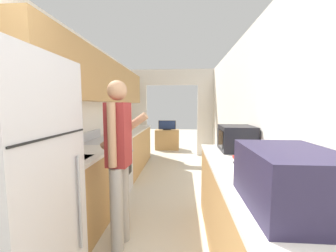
# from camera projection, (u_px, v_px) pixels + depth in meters

# --- Properties ---
(wall_left) EXTENTS (0.38, 7.92, 2.50)m
(wall_left) POSITION_uv_depth(u_px,v_px,m) (88.00, 101.00, 3.15)
(wall_left) COLOR white
(wall_left) RESTS_ON ground_plane
(wall_right) EXTENTS (0.06, 7.92, 2.50)m
(wall_right) POSITION_uv_depth(u_px,v_px,m) (255.00, 123.00, 2.58)
(wall_right) COLOR white
(wall_right) RESTS_ON ground_plane
(wall_far_with_doorway) EXTENTS (2.79, 0.06, 2.50)m
(wall_far_with_doorway) POSITION_uv_depth(u_px,v_px,m) (172.00, 107.00, 6.01)
(wall_far_with_doorway) COLOR white
(wall_far_with_doorway) RESTS_ON ground_plane
(counter_left) EXTENTS (0.62, 4.14, 0.92)m
(counter_left) POSITION_uv_depth(u_px,v_px,m) (118.00, 159.00, 3.90)
(counter_left) COLOR #B2844C
(counter_left) RESTS_ON ground_plane
(counter_right) EXTENTS (0.62, 2.24, 0.92)m
(counter_right) POSITION_uv_depth(u_px,v_px,m) (246.00, 219.00, 1.85)
(counter_right) COLOR #B2844C
(counter_right) RESTS_ON ground_plane
(refrigerator) EXTENTS (0.76, 0.73, 1.79)m
(refrigerator) POSITION_uv_depth(u_px,v_px,m) (3.00, 196.00, 1.32)
(refrigerator) COLOR #B7B7BC
(refrigerator) RESTS_ON ground_plane
(range_oven) EXTENTS (0.66, 0.79, 1.06)m
(range_oven) POSITION_uv_depth(u_px,v_px,m) (108.00, 168.00, 3.33)
(range_oven) COLOR #B7B7BC
(range_oven) RESTS_ON ground_plane
(person) EXTENTS (0.55, 0.40, 1.72)m
(person) POSITION_uv_depth(u_px,v_px,m) (119.00, 159.00, 2.10)
(person) COLOR #9E9E9E
(person) RESTS_ON ground_plane
(suitcase) EXTENTS (0.44, 0.63, 0.33)m
(suitcase) POSITION_uv_depth(u_px,v_px,m) (289.00, 179.00, 1.11)
(suitcase) COLOR #231E38
(suitcase) RESTS_ON counter_right
(microwave) EXTENTS (0.40, 0.46, 0.31)m
(microwave) POSITION_uv_depth(u_px,v_px,m) (236.00, 138.00, 2.53)
(microwave) COLOR black
(microwave) RESTS_ON counter_right
(book_stack) EXTENTS (0.25, 0.31, 0.10)m
(book_stack) POSITION_uv_depth(u_px,v_px,m) (248.00, 162.00, 1.86)
(book_stack) COLOR black
(book_stack) RESTS_ON counter_right
(tv_cabinet) EXTENTS (0.78, 0.42, 0.66)m
(tv_cabinet) POSITION_uv_depth(u_px,v_px,m) (167.00, 139.00, 6.89)
(tv_cabinet) COLOR #B2844C
(tv_cabinet) RESTS_ON ground_plane
(television) EXTENTS (0.57, 0.16, 0.31)m
(television) POSITION_uv_depth(u_px,v_px,m) (167.00, 125.00, 6.79)
(television) COLOR black
(television) RESTS_ON tv_cabinet
(knife) EXTENTS (0.11, 0.29, 0.02)m
(knife) POSITION_uv_depth(u_px,v_px,m) (118.00, 134.00, 3.94)
(knife) COLOR #B7B7BC
(knife) RESTS_ON counter_left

